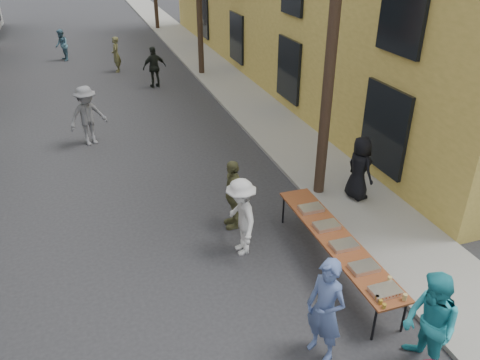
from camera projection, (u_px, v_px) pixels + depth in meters
ground at (181, 310)px, 8.47m from camera, size 120.00×120.00×0.00m
sidewalk at (216, 72)px, 22.38m from camera, size 2.20×60.00×0.10m
utility_pole_near at (335, 13)px, 10.06m from camera, size 0.26×0.26×9.00m
serving_table at (336, 240)px, 9.18m from camera, size 0.70×4.00×0.75m
catering_tray_sausage at (385, 291)px, 7.77m from camera, size 0.50×0.33×0.08m
catering_tray_foil_b at (364, 267)px, 8.31m from camera, size 0.50×0.33×0.08m
catering_tray_buns at (344, 245)px, 8.90m from camera, size 0.50×0.33×0.08m
catering_tray_foil_d at (327, 226)px, 9.48m from camera, size 0.50×0.33×0.08m
catering_tray_buns_end at (311, 208)px, 10.06m from camera, size 0.50×0.33×0.08m
condiment_jar_a at (384, 306)px, 7.46m from camera, size 0.07×0.07×0.08m
condiment_jar_b at (381, 302)px, 7.54m from camera, size 0.07×0.07×0.08m
condiment_jar_c at (377, 298)px, 7.62m from camera, size 0.07×0.07×0.08m
cup_stack at (405, 297)px, 7.61m from camera, size 0.08×0.08×0.12m
guest_front_b at (326, 310)px, 7.19m from camera, size 0.67×0.79×1.84m
guest_front_c at (430, 326)px, 6.92m from camera, size 0.81×0.98×1.82m
guest_front_d at (241, 217)px, 9.63m from camera, size 0.64×1.11×1.72m
guest_front_e at (233, 194)px, 10.52m from camera, size 0.52×1.02×1.67m
server at (360, 168)px, 11.48m from camera, size 0.63×0.86×1.63m
passerby_left at (88, 116)px, 14.60m from camera, size 1.40×1.13×1.89m
passerby_mid at (154, 67)px, 20.02m from camera, size 1.09×0.63×1.75m
passerby_right at (116, 55)px, 22.27m from camera, size 0.46×0.64×1.65m
passerby_far at (62, 45)px, 24.20m from camera, size 0.73×0.86×1.58m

